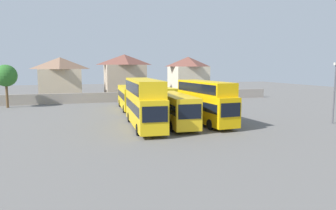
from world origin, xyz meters
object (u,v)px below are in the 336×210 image
(lamp_post_lot_edge, at_px, (335,89))
(bus_1, at_px, (144,101))
(bus_4, at_px, (129,96))
(house_terrace_right, at_px, (188,76))
(bus_5, at_px, (159,96))
(house_terrace_centre, at_px, (125,76))
(house_terrace_left, at_px, (61,78))
(bus_2, at_px, (175,108))
(tree_left_of_lot, at_px, (6,76))
(bus_3, at_px, (205,100))

(lamp_post_lot_edge, bearing_deg, bus_1, 168.95)
(bus_4, height_order, house_terrace_right, house_terrace_right)
(bus_5, xyz_separation_m, house_terrace_centre, (-2.35, 17.90, 2.68))
(lamp_post_lot_edge, bearing_deg, house_terrace_left, 128.80)
(bus_2, bearing_deg, house_terrace_left, -156.19)
(house_terrace_right, distance_m, tree_left_of_lot, 36.36)
(bus_1, xyz_separation_m, tree_left_of_lot, (-16.96, 22.18, 2.13))
(bus_5, height_order, tree_left_of_lot, tree_left_of_lot)
(tree_left_of_lot, relative_size, lamp_post_lot_edge, 0.98)
(bus_2, bearing_deg, house_terrace_right, 160.08)
(bus_1, xyz_separation_m, house_terrace_right, (17.65, 33.31, 1.52))
(house_terrace_left, bearing_deg, house_terrace_right, -0.30)
(tree_left_of_lot, height_order, lamp_post_lot_edge, lamp_post_lot_edge)
(lamp_post_lot_edge, bearing_deg, bus_4, 136.53)
(house_terrace_left, height_order, house_terrace_right, house_terrace_right)
(bus_2, xyz_separation_m, lamp_post_lot_edge, (17.55, -4.04, 1.93))
(house_terrace_right, bearing_deg, bus_2, -113.08)
(bus_1, distance_m, bus_5, 16.16)
(bus_2, distance_m, house_terrace_right, 36.35)
(bus_5, relative_size, house_terrace_centre, 1.22)
(bus_4, distance_m, house_terrace_centre, 18.51)
(bus_4, xyz_separation_m, house_terrace_left, (-10.27, 18.67, 2.28))
(bus_4, height_order, lamp_post_lot_edge, lamp_post_lot_edge)
(bus_4, distance_m, house_terrace_right, 24.99)
(bus_3, height_order, lamp_post_lot_edge, lamp_post_lot_edge)
(house_terrace_centre, bearing_deg, bus_4, -97.46)
(house_terrace_left, height_order, lamp_post_lot_edge, house_terrace_left)
(bus_5, distance_m, lamp_post_lot_edge, 24.53)
(house_terrace_left, relative_size, house_terrace_right, 0.96)
(bus_1, relative_size, bus_5, 1.11)
(bus_1, xyz_separation_m, bus_3, (7.06, 0.04, -0.16))
(bus_3, bearing_deg, bus_5, -178.86)
(tree_left_of_lot, bearing_deg, bus_3, -42.68)
(house_terrace_centre, height_order, tree_left_of_lot, house_terrace_centre)
(tree_left_of_lot, bearing_deg, bus_4, -22.32)
(house_terrace_centre, relative_size, lamp_post_lot_edge, 1.30)
(bus_3, height_order, house_terrace_centre, house_terrace_centre)
(bus_2, distance_m, bus_5, 15.30)
(bus_2, distance_m, tree_left_of_lot, 30.33)
(bus_1, bearing_deg, lamp_post_lot_edge, 82.78)
(bus_4, xyz_separation_m, house_terrace_centre, (2.38, 18.17, 2.62))
(house_terrace_right, bearing_deg, house_terrace_centre, -178.57)
(bus_2, xyz_separation_m, house_terrace_left, (-12.63, 33.51, 2.26))
(bus_3, relative_size, bus_5, 0.96)
(bus_1, distance_m, bus_2, 3.55)
(bus_3, bearing_deg, house_terrace_centre, -177.41)
(bus_1, bearing_deg, bus_5, 162.80)
(bus_1, height_order, house_terrace_centre, house_terrace_centre)
(bus_4, height_order, bus_5, bus_4)
(tree_left_of_lot, bearing_deg, lamp_post_lot_edge, -34.71)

